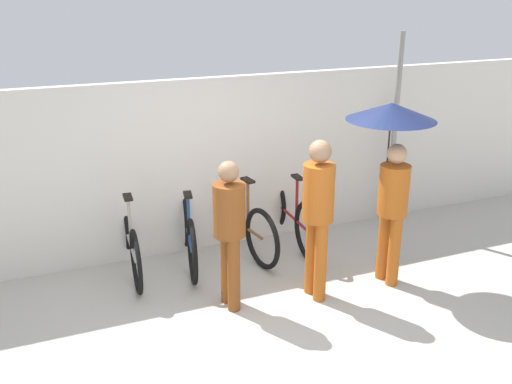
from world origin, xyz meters
TOP-DOWN VIEW (x-y plane):
  - ground_plane at (0.00, 0.00)m, footprint 30.00×30.00m
  - back_wall at (0.00, 2.25)m, footprint 10.57×0.12m
  - parked_bicycle_0 at (-1.01, 1.94)m, footprint 0.44×1.77m
  - parked_bicycle_1 at (-0.34, 1.88)m, footprint 0.50×1.69m
  - parked_bicycle_2 at (0.34, 1.91)m, footprint 0.45×1.71m
  - parked_bicycle_3 at (1.01, 1.92)m, footprint 0.44×1.82m
  - pedestrian_leading at (-0.21, 0.76)m, footprint 0.32×0.32m
  - pedestrian_center at (0.67, 0.60)m, footprint 0.32×0.32m
  - pedestrian_trailing at (1.56, 0.67)m, footprint 0.93×0.93m
  - awning_pole at (2.53, 1.98)m, footprint 0.07×0.07m

SIDE VIEW (x-z plane):
  - ground_plane at x=0.00m, z-range 0.00..0.00m
  - parked_bicycle_0 at x=-1.01m, z-range -0.16..0.91m
  - parked_bicycle_2 at x=0.34m, z-range -0.15..0.90m
  - parked_bicycle_1 at x=-0.34m, z-range -0.14..0.90m
  - parked_bicycle_3 at x=1.01m, z-range -0.10..0.87m
  - pedestrian_leading at x=-0.21m, z-range 0.12..1.67m
  - pedestrian_center at x=0.67m, z-range 0.15..1.85m
  - back_wall at x=0.00m, z-range 0.00..2.11m
  - awning_pole at x=2.53m, z-range 0.00..2.57m
  - pedestrian_trailing at x=1.56m, z-range 0.54..2.52m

